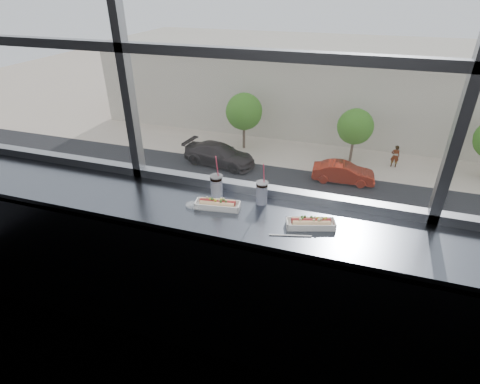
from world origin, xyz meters
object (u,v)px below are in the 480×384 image
(wrapper, at_px, (195,205))
(hotdog_tray_left, at_px, (218,204))
(hotdog_tray_right, at_px, (311,223))
(car_far_b, at_px, (344,170))
(car_near_c, at_px, (300,222))
(car_near_a, at_px, (139,193))
(car_near_d, at_px, (439,246))
(soda_cup_left, at_px, (216,186))
(tree_center, at_px, (355,127))
(soda_cup_right, at_px, (262,192))
(pedestrian_c, at_px, (396,154))
(tree_left, at_px, (244,112))
(car_far_a, at_px, (219,151))
(car_near_b, at_px, (238,213))
(loose_straw, at_px, (290,235))

(wrapper, bearing_deg, hotdog_tray_left, 13.24)
(hotdog_tray_right, height_order, car_far_b, hotdog_tray_right)
(hotdog_tray_right, bearing_deg, car_near_c, 79.94)
(car_near_a, xyz_separation_m, car_near_d, (17.98, 0.00, -0.01))
(soda_cup_left, bearing_deg, tree_center, 88.39)
(soda_cup_right, bearing_deg, hotdog_tray_left, -149.94)
(wrapper, relative_size, pedestrian_c, 0.05)
(soda_cup_left, bearing_deg, pedestrian_c, 81.48)
(car_near_d, distance_m, car_far_b, 9.69)
(hotdog_tray_right, relative_size, car_near_a, 0.04)
(car_far_b, distance_m, tree_center, 4.49)
(wrapper, relative_size, tree_left, 0.02)
(car_near_d, relative_size, car_far_a, 0.95)
(car_near_d, height_order, car_near_b, car_near_d)
(soda_cup_right, distance_m, car_far_b, 26.56)
(loose_straw, relative_size, car_near_b, 0.04)
(soda_cup_right, relative_size, car_far_b, 0.05)
(wrapper, xyz_separation_m, tree_left, (-8.49, 28.30, -8.71))
(loose_straw, height_order, car_far_b, loose_straw)
(car_far_b, bearing_deg, hotdog_tray_right, 177.37)
(soda_cup_left, height_order, tree_left, soda_cup_left)
(car_far_a, xyz_separation_m, pedestrian_c, (13.63, 3.97, -0.06))
(wrapper, relative_size, car_near_d, 0.02)
(wrapper, bearing_deg, car_near_b, 107.35)
(car_near_c, height_order, pedestrian_c, pedestrian_c)
(hotdog_tray_right, xyz_separation_m, car_far_b, (-0.18, 24.29, -11.07))
(hotdog_tray_right, xyz_separation_m, car_near_d, (5.30, 16.29, -10.96))
(soda_cup_right, distance_m, tree_center, 29.56)
(hotdog_tray_left, height_order, car_near_c, hotdog_tray_left)
(car_near_c, relative_size, tree_left, 1.32)
(hotdog_tray_left, relative_size, car_near_c, 0.04)
(soda_cup_left, xyz_separation_m, car_near_d, (5.94, 16.15, -11.03))
(wrapper, bearing_deg, car_far_b, 88.68)
(car_near_b, bearing_deg, hotdog_tray_left, -154.87)
(hotdog_tray_right, distance_m, pedestrian_c, 30.53)
(car_near_c, xyz_separation_m, pedestrian_c, (5.61, 11.97, -0.01))
(car_near_d, relative_size, car_far_b, 1.11)
(car_near_a, bearing_deg, soda_cup_right, -145.97)
(hotdog_tray_right, relative_size, wrapper, 2.66)
(hotdog_tray_left, distance_m, car_far_b, 26.67)
(car_near_c, relative_size, tree_center, 1.46)
(car_near_c, distance_m, tree_left, 14.16)
(hotdog_tray_left, xyz_separation_m, car_near_a, (-12.09, 16.26, -10.95))
(car_far_a, xyz_separation_m, tree_center, (10.21, 4.00, 1.85))
(loose_straw, distance_m, car_near_c, 19.83)
(loose_straw, relative_size, car_near_c, 0.04)
(car_near_d, height_order, car_near_c, car_near_d)
(car_near_b, relative_size, tree_center, 1.22)
(pedestrian_c, height_order, tree_left, tree_left)
(wrapper, bearing_deg, soda_cup_right, 24.40)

